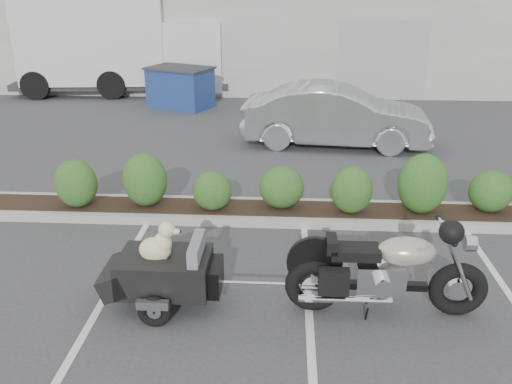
# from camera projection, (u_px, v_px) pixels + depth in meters

# --- Properties ---
(ground) EXTENTS (90.00, 90.00, 0.00)m
(ground) POSITION_uv_depth(u_px,v_px,m) (222.00, 280.00, 7.61)
(ground) COLOR #38383A
(ground) RESTS_ON ground
(planter_kerb) EXTENTS (12.00, 1.00, 0.15)m
(planter_kerb) POSITION_uv_depth(u_px,v_px,m) (292.00, 213.00, 9.56)
(planter_kerb) COLOR #9E9E93
(planter_kerb) RESTS_ON ground
(building) EXTENTS (26.00, 10.00, 4.00)m
(building) POSITION_uv_depth(u_px,v_px,m) (268.00, 25.00, 22.59)
(building) COLOR #9EA099
(building) RESTS_ON ground
(motorcycle) EXTENTS (2.52, 0.85, 1.45)m
(motorcycle) POSITION_uv_depth(u_px,v_px,m) (387.00, 273.00, 6.67)
(motorcycle) COLOR black
(motorcycle) RESTS_ON ground
(pet_trailer) EXTENTS (2.00, 1.11, 1.20)m
(pet_trailer) POSITION_uv_depth(u_px,v_px,m) (164.00, 270.00, 6.87)
(pet_trailer) COLOR black
(pet_trailer) RESTS_ON ground
(sedan) EXTENTS (4.68, 2.00, 1.50)m
(sedan) POSITION_uv_depth(u_px,v_px,m) (336.00, 116.00, 13.32)
(sedan) COLOR #B2B3B9
(sedan) RESTS_ON ground
(dumpster) EXTENTS (2.31, 1.99, 1.27)m
(dumpster) POSITION_uv_depth(u_px,v_px,m) (180.00, 87.00, 17.20)
(dumpster) COLOR navy
(dumpster) RESTS_ON ground
(delivery_truck) EXTENTS (7.66, 3.17, 3.42)m
(delivery_truck) POSITION_uv_depth(u_px,v_px,m) (121.00, 46.00, 19.06)
(delivery_truck) COLOR silver
(delivery_truck) RESTS_ON ground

